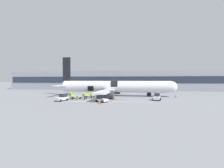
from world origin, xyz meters
The scene contains 18 objects.
ground_plane centered at (0.00, 0.00, 0.00)m, with size 500.00×500.00×0.00m, color gray.
apron_marking_line centered at (1.87, -4.31, 0.00)m, with size 21.11×2.76×0.01m.
terminal_strip centered at (0.00, 33.70, 4.24)m, with size 102.32×10.75×8.47m.
airplane centered at (2.40, 7.21, 2.58)m, with size 33.85×26.66×11.32m.
baggage_tug_lead centered at (-6.98, -4.62, 0.65)m, with size 2.38×3.26×1.50m.
baggage_tug_mid centered at (13.53, -0.21, 0.66)m, with size 2.15×2.78×1.59m.
baggage_tug_rear centered at (1.90, -4.91, 0.56)m, with size 2.89×2.54×1.31m.
baggage_cart_loading centered at (-5.31, -0.30, 0.52)m, with size 3.60×2.48×1.09m.
baggage_cart_queued centered at (-3.00, 3.10, 0.49)m, with size 4.00×2.36×1.05m.
ground_crew_loader_a centered at (-2.83, -1.80, 0.91)m, with size 0.56×0.54×1.72m.
ground_crew_loader_b centered at (-7.88, 1.80, 0.88)m, with size 0.57×0.39×1.66m.
ground_crew_driver centered at (-1.94, 0.39, 0.91)m, with size 0.60×0.49×1.74m.
ground_crew_supervisor centered at (-2.81, -0.77, 0.88)m, with size 0.40×0.58×1.66m.
ground_crew_helper centered at (-5.41, -2.81, 0.87)m, with size 0.50×0.56×1.65m.
suitcase_on_tarmac_upright centered at (-4.31, -2.61, 0.35)m, with size 0.50×0.23×0.81m.
safety_cone_nose centered at (19.22, 6.72, 0.37)m, with size 0.56×0.56×0.79m.
safety_cone_engine_left centered at (2.10, -7.20, 0.31)m, with size 0.47×0.47×0.67m.
safety_cone_wingtip centered at (3.98, -0.17, 0.37)m, with size 0.61×0.61×0.79m.
Camera 1 is at (9.22, -34.76, 4.58)m, focal length 24.00 mm.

